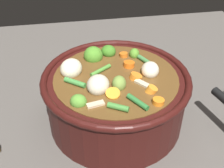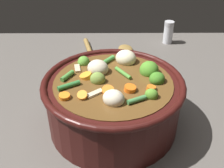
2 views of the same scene
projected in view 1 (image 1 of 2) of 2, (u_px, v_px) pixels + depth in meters
ground_plane at (115, 118)px, 0.63m from camera, size 1.10×1.10×0.00m
cooking_pot at (115, 96)px, 0.60m from camera, size 0.31×0.31×0.15m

